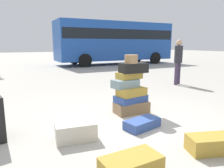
# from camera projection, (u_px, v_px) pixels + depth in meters

# --- Properties ---
(ground_plane) EXTENTS (80.00, 80.00, 0.00)m
(ground_plane) POSITION_uv_depth(u_px,v_px,m) (135.00, 123.00, 4.20)
(ground_plane) COLOR #ADA89E
(suitcase_tower) EXTENTS (0.81, 0.57, 1.31)m
(suitcase_tower) POSITION_uv_depth(u_px,v_px,m) (131.00, 89.00, 4.76)
(suitcase_tower) COLOR olive
(suitcase_tower) RESTS_ON ground
(suitcase_cream_behind_tower) EXTENTS (0.69, 0.46, 0.29)m
(suitcase_cream_behind_tower) POSITION_uv_depth(u_px,v_px,m) (76.00, 131.00, 3.44)
(suitcase_cream_behind_tower) COLOR beige
(suitcase_cream_behind_tower) RESTS_ON ground
(suitcase_navy_foreground_near) EXTENTS (0.74, 0.47, 0.17)m
(suitcase_navy_foreground_near) POSITION_uv_depth(u_px,v_px,m) (142.00, 124.00, 3.94)
(suitcase_navy_foreground_near) COLOR #334F99
(suitcase_navy_foreground_near) RESTS_ON ground
(suitcase_tan_left_side) EXTENTS (0.85, 0.57, 0.24)m
(suitcase_tan_left_side) POSITION_uv_depth(u_px,v_px,m) (215.00, 144.00, 3.07)
(suitcase_tan_left_side) COLOR #B28C33
(suitcase_tan_left_side) RESTS_ON ground
(suitcase_tan_foreground_far) EXTENTS (0.74, 0.41, 0.23)m
(suitcase_tan_foreground_far) POSITION_uv_depth(u_px,v_px,m) (131.00, 166.00, 2.52)
(suitcase_tan_foreground_far) COLOR #B28C33
(suitcase_tan_foreground_far) RESTS_ON ground
(person_bearded_onlooker) EXTENTS (0.33, 0.30, 1.70)m
(person_bearded_onlooker) POSITION_uv_depth(u_px,v_px,m) (178.00, 58.00, 8.03)
(person_bearded_onlooker) COLOR #3F334C
(person_bearded_onlooker) RESTS_ON ground
(parked_bus) EXTENTS (9.03, 2.83, 3.15)m
(parked_bus) POSITION_uv_depth(u_px,v_px,m) (115.00, 40.00, 16.36)
(parked_bus) COLOR #1E4CA5
(parked_bus) RESTS_ON ground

